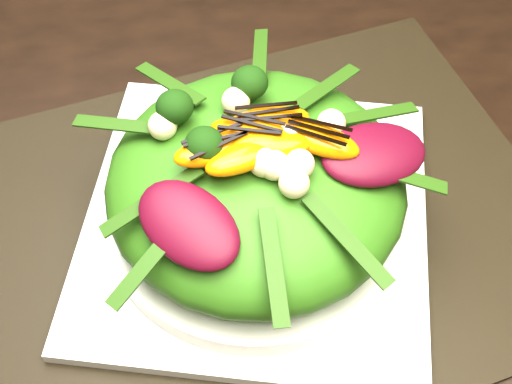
{
  "coord_description": "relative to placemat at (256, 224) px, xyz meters",
  "views": [
    {
      "loc": [
        0.22,
        -0.26,
        1.22
      ],
      "look_at": [
        0.24,
        0.05,
        0.8
      ],
      "focal_mm": 48.0,
      "sensor_mm": 36.0,
      "label": 1
    }
  ],
  "objects": [
    {
      "name": "plate_base",
      "position": [
        -0.0,
        0.0,
        0.01
      ],
      "size": [
        0.32,
        0.32,
        0.01
      ],
      "primitive_type": "cube",
      "rotation": [
        0.0,
        0.0,
        -0.19
      ],
      "color": "silver",
      "rests_on": "placemat"
    },
    {
      "name": "placemat",
      "position": [
        0.0,
        0.0,
        0.0
      ],
      "size": [
        0.57,
        0.49,
        0.0
      ],
      "primitive_type": "cube",
      "rotation": [
        0.0,
        0.0,
        0.28
      ],
      "color": "black",
      "rests_on": "dining_table"
    },
    {
      "name": "broccoli_floret",
      "position": [
        -0.07,
        0.04,
        0.1
      ],
      "size": [
        0.04,
        0.04,
        0.04
      ],
      "primitive_type": "sphere",
      "rotation": [
        0.0,
        0.0,
        -0.08
      ],
      "color": "black",
      "rests_on": "lettuce_mound"
    },
    {
      "name": "radicchio_leaf",
      "position": [
        0.08,
        -0.01,
        0.09
      ],
      "size": [
        0.09,
        0.07,
        0.02
      ],
      "primitive_type": "ellipsoid",
      "rotation": [
        0.0,
        0.0,
        0.23
      ],
      "color": "#480717",
      "rests_on": "lettuce_mound"
    },
    {
      "name": "balsamic_drizzle",
      "position": [
        -0.0,
        0.03,
        0.11
      ],
      "size": [
        0.04,
        0.01,
        0.0
      ],
      "primitive_type": "cube",
      "rotation": [
        0.0,
        0.0,
        -0.2
      ],
      "color": "black",
      "rests_on": "orange_segment"
    },
    {
      "name": "orange_segment",
      "position": [
        -0.0,
        0.03,
        0.1
      ],
      "size": [
        0.07,
        0.04,
        0.02
      ],
      "primitive_type": "ellipsoid",
      "rotation": [
        0.0,
        0.0,
        -0.2
      ],
      "color": "orange",
      "rests_on": "lettuce_mound"
    },
    {
      "name": "lettuce_mound",
      "position": [
        -0.0,
        0.0,
        0.06
      ],
      "size": [
        0.29,
        0.29,
        0.08
      ],
      "primitive_type": "ellipsoid",
      "rotation": [
        0.0,
        0.0,
        -0.33
      ],
      "color": "#366F14",
      "rests_on": "salad_bowl"
    },
    {
      "name": "macadamia_nut",
      "position": [
        0.03,
        -0.05,
        0.1
      ],
      "size": [
        0.02,
        0.02,
        0.02
      ],
      "primitive_type": "sphere",
      "rotation": [
        0.0,
        0.0,
        0.1
      ],
      "color": "#FBDFB0",
      "rests_on": "lettuce_mound"
    },
    {
      "name": "salad_bowl",
      "position": [
        -0.0,
        0.0,
        0.02
      ],
      "size": [
        0.25,
        0.25,
        0.02
      ],
      "primitive_type": "cylinder",
      "rotation": [
        0.0,
        0.0,
        0.02
      ],
      "color": "white",
      "rests_on": "plate_base"
    }
  ]
}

